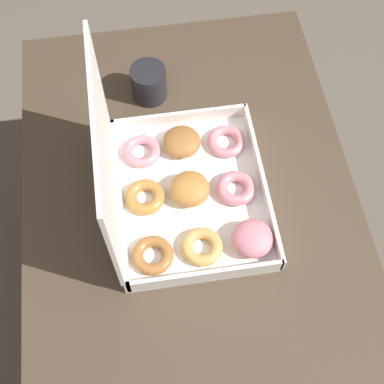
{
  "coord_description": "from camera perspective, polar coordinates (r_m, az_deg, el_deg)",
  "views": [
    {
      "loc": [
        -0.47,
        0.07,
        1.73
      ],
      "look_at": [
        0.05,
        -0.0,
        0.75
      ],
      "focal_mm": 50.0,
      "sensor_mm": 36.0,
      "label": 1
    }
  ],
  "objects": [
    {
      "name": "dining_table",
      "position": [
        1.22,
        0.19,
        -5.23
      ],
      "size": [
        1.12,
        0.71,
        0.73
      ],
      "color": "#4C3D2D",
      "rests_on": "ground_plane"
    },
    {
      "name": "ground_plane",
      "position": [
        1.8,
        0.13,
        -12.95
      ],
      "size": [
        8.0,
        8.0,
        0.0
      ],
      "primitive_type": "plane",
      "color": "#6B6054"
    },
    {
      "name": "coffee_mug",
      "position": [
        1.26,
        -4.63,
        11.57
      ],
      "size": [
        0.08,
        0.08,
        0.08
      ],
      "color": "#232328",
      "rests_on": "dining_table"
    },
    {
      "name": "donut_box",
      "position": [
        1.09,
        -1.64,
        0.59
      ],
      "size": [
        0.39,
        0.32,
        0.34
      ],
      "color": "white",
      "rests_on": "dining_table"
    }
  ]
}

